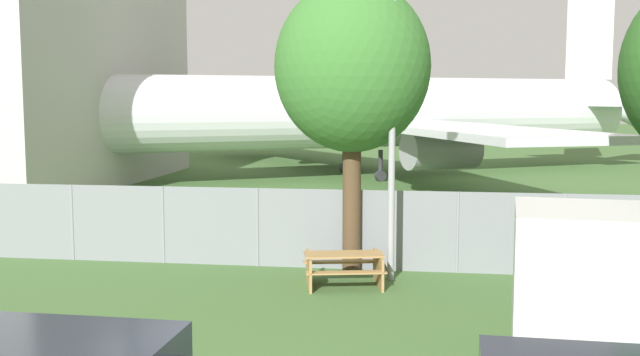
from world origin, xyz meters
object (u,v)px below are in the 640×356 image
object	(u,v)px
airplane	(339,113)
picnic_bench_near_cabin	(344,265)
tree_near_hangar	(352,68)
portable_cabin	(623,288)

from	to	relation	value
airplane	picnic_bench_near_cabin	world-z (taller)	airplane
picnic_bench_near_cabin	tree_near_hangar	bearing A→B (deg)	89.35
airplane	portable_cabin	distance (m)	28.90
portable_cabin	tree_near_hangar	bearing A→B (deg)	135.79
airplane	portable_cabin	xyz separation A→B (m)	(8.03, -27.67, -2.22)
airplane	tree_near_hangar	bearing A→B (deg)	67.13
picnic_bench_near_cabin	portable_cabin	bearing A→B (deg)	-41.52
picnic_bench_near_cabin	tree_near_hangar	world-z (taller)	tree_near_hangar
airplane	portable_cabin	world-z (taller)	airplane
portable_cabin	tree_near_hangar	distance (m)	8.73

